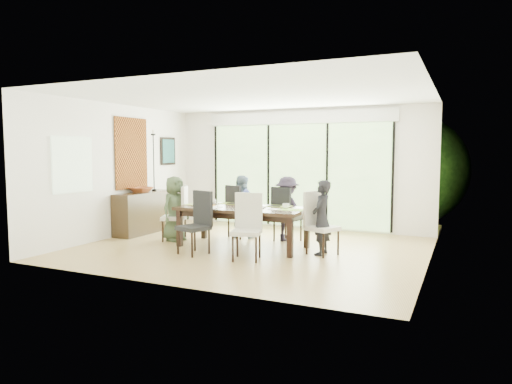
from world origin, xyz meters
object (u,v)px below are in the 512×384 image
at_px(chair_near_left, 193,223).
at_px(laptop, 200,205).
at_px(cup_b, 248,206).
at_px(sideboard, 145,212).
at_px(person_right_end, 322,218).
at_px(table_top, 243,209).
at_px(chair_left_end, 174,213).
at_px(chair_far_right, 288,214).
at_px(cup_a, 213,202).
at_px(chair_near_right, 246,227).
at_px(chair_far_left, 241,211).
at_px(person_left_end, 175,208).
at_px(vase, 246,204).
at_px(cup_c, 286,206).
at_px(person_far_left, 241,207).
at_px(person_far_right, 287,209).
at_px(chair_right_end, 323,223).
at_px(bowl, 141,190).

bearing_deg(chair_near_left, laptop, 132.00).
xyz_separation_m(cup_b, sideboard, (-2.73, 0.55, -0.34)).
xyz_separation_m(person_right_end, laptop, (-2.33, -0.10, 0.12)).
bearing_deg(sideboard, laptop, -17.79).
distance_m(table_top, chair_left_end, 1.51).
bearing_deg(chair_far_right, cup_a, 45.15).
xyz_separation_m(chair_left_end, chair_far_right, (2.05, 0.85, 0.00)).
relative_size(table_top, cup_b, 24.00).
bearing_deg(chair_left_end, chair_near_right, 42.73).
distance_m(table_top, chair_far_left, 0.98).
xyz_separation_m(person_left_end, sideboard, (-1.10, 0.45, -0.19)).
height_order(person_left_end, vase, person_left_end).
bearing_deg(cup_c, chair_far_left, 149.04).
height_order(person_far_left, cup_c, person_far_left).
bearing_deg(chair_far_right, person_right_end, 153.47).
bearing_deg(chair_far_left, laptop, 91.02).
bearing_deg(person_far_right, chair_far_right, -76.05).
relative_size(chair_near_left, cup_b, 11.00).
xyz_separation_m(cup_c, sideboard, (-3.38, 0.35, -0.34)).
bearing_deg(person_far_left, chair_right_end, 147.26).
xyz_separation_m(chair_far_left, cup_c, (1.25, -0.75, 0.24)).
bearing_deg(chair_near_left, person_left_end, 155.96).
xyz_separation_m(chair_left_end, person_right_end, (2.98, 0.00, 0.09)).
relative_size(chair_right_end, chair_far_right, 1.00).
bearing_deg(chair_left_end, person_far_left, 104.57).
relative_size(person_left_end, cup_c, 10.40).
bearing_deg(vase, laptop, -170.54).
distance_m(person_left_end, person_far_left, 1.32).
xyz_separation_m(person_left_end, bowl, (-1.10, 0.35, 0.30)).
relative_size(chair_right_end, laptop, 3.33).
distance_m(person_far_left, bowl, 2.20).
bearing_deg(table_top, chair_near_left, -119.89).
relative_size(chair_far_left, sideboard, 0.69).
bearing_deg(cup_b, cup_c, 17.10).
bearing_deg(vase, bowl, 173.40).
bearing_deg(bowl, sideboard, 90.00).
relative_size(chair_far_left, chair_near_right, 1.00).
relative_size(person_far_right, sideboard, 0.81).
bearing_deg(chair_near_left, person_right_end, 41.28).
bearing_deg(laptop, chair_near_left, -109.58).
relative_size(chair_right_end, person_far_right, 0.85).
distance_m(table_top, person_left_end, 1.48).
bearing_deg(chair_far_right, table_top, 73.00).
xyz_separation_m(chair_left_end, person_left_end, (0.02, 0.00, 0.09)).
relative_size(person_left_end, person_far_left, 1.00).
relative_size(chair_right_end, cup_b, 11.00).
relative_size(chair_right_end, cup_a, 8.87).
relative_size(cup_a, cup_b, 1.24).
xyz_separation_m(person_far_right, sideboard, (-3.13, -0.38, -0.19)).
xyz_separation_m(table_top, cup_b, (0.15, -0.10, 0.07)).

